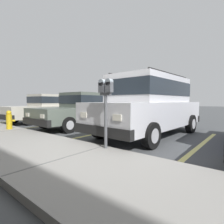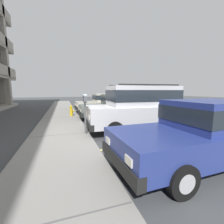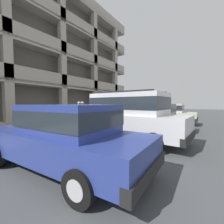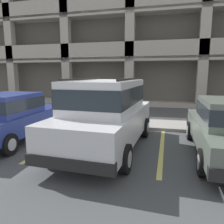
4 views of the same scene
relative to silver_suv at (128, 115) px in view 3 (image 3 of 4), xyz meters
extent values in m
cube|color=#444749|center=(-0.06, 2.16, -1.14)|extent=(80.00, 80.00, 0.10)
cube|color=gray|center=(-0.06, 3.46, -1.03)|extent=(40.00, 2.20, 0.12)
cube|color=#606060|center=(-0.06, 3.46, -0.97)|extent=(0.03, 2.16, 0.00)
cube|color=#606060|center=(3.94, 3.46, -0.97)|extent=(0.03, 2.16, 0.00)
cube|color=#606060|center=(7.94, 3.46, -0.97)|extent=(0.03, 2.16, 0.00)
cube|color=#DBD16B|center=(-1.70, 0.76, -1.08)|extent=(0.12, 4.80, 0.01)
cube|color=#DBD16B|center=(1.57, 0.76, -1.08)|extent=(0.12, 4.80, 0.01)
cube|color=#DBD16B|center=(4.84, 0.76, -1.08)|extent=(0.12, 4.80, 0.01)
cube|color=#DBD16B|center=(8.11, 0.76, -1.08)|extent=(0.12, 4.80, 0.01)
cube|color=silver|center=(0.00, 0.02, -0.36)|extent=(2.06, 4.78, 0.80)
cube|color=silver|center=(0.00, -0.03, 0.46)|extent=(1.75, 2.99, 0.84)
cube|color=#232B33|center=(0.00, -0.03, 0.48)|extent=(1.78, 3.01, 0.46)
cube|color=black|center=(0.11, 2.33, -0.64)|extent=(1.88, 0.25, 0.24)
cube|color=black|center=(-0.11, -2.29, -0.64)|extent=(1.88, 0.25, 0.24)
cube|color=silver|center=(0.68, 2.35, -0.28)|extent=(0.24, 0.04, 0.14)
cube|color=silver|center=(-0.46, 2.41, -0.28)|extent=(0.24, 0.04, 0.14)
cylinder|color=black|center=(0.97, 1.44, -0.76)|extent=(0.23, 0.67, 0.66)
cylinder|color=#B2B2B7|center=(0.97, 1.44, -0.76)|extent=(0.24, 0.37, 0.36)
cylinder|color=black|center=(-0.83, 1.52, -0.76)|extent=(0.23, 0.67, 0.66)
cylinder|color=#B2B2B7|center=(-0.83, 1.52, -0.76)|extent=(0.24, 0.37, 0.36)
cylinder|color=black|center=(0.83, -1.48, -0.76)|extent=(0.23, 0.67, 0.66)
cylinder|color=#B2B2B7|center=(0.83, -1.48, -0.76)|extent=(0.24, 0.37, 0.36)
cylinder|color=black|center=(-0.97, -1.39, -0.76)|extent=(0.23, 0.67, 0.66)
cylinder|color=#B2B2B7|center=(-0.97, -1.39, -0.76)|extent=(0.24, 0.37, 0.36)
cube|color=black|center=(0.69, -0.06, 0.92)|extent=(0.17, 2.62, 0.05)
cube|color=black|center=(-0.69, 0.00, 0.92)|extent=(0.17, 2.62, 0.05)
cube|color=navy|center=(-3.23, 0.15, -0.49)|extent=(1.85, 4.46, 0.60)
cube|color=navy|center=(-3.22, -0.15, 0.13)|extent=(1.56, 2.03, 0.64)
cube|color=#232B33|center=(-3.22, -0.15, 0.15)|extent=(1.59, 2.05, 0.35)
cube|color=black|center=(-3.30, 2.31, -0.67)|extent=(1.74, 0.22, 0.24)
cube|color=black|center=(-3.15, -2.01, -0.67)|extent=(1.74, 0.22, 0.24)
cube|color=silver|center=(-2.77, 2.37, -0.43)|extent=(0.24, 0.04, 0.14)
cylinder|color=black|center=(-2.44, 1.54, -0.79)|extent=(0.18, 0.61, 0.60)
cylinder|color=#B2B2B7|center=(-2.44, 1.54, -0.79)|extent=(0.19, 0.34, 0.33)
cylinder|color=black|center=(-2.35, -1.19, -0.79)|extent=(0.18, 0.61, 0.60)
cylinder|color=#B2B2B7|center=(-2.35, -1.19, -0.79)|extent=(0.19, 0.34, 0.33)
cylinder|color=black|center=(-4.01, -1.24, -0.79)|extent=(0.18, 0.61, 0.60)
cylinder|color=#B2B2B7|center=(-4.01, -1.24, -0.79)|extent=(0.19, 0.34, 0.33)
cube|color=#5B665B|center=(3.28, 0.16, -0.49)|extent=(1.71, 4.40, 0.60)
cube|color=#5B665B|center=(3.28, -0.14, 0.13)|extent=(1.50, 1.98, 0.64)
cube|color=#232B33|center=(3.28, -0.14, 0.15)|extent=(1.52, 2.01, 0.35)
cube|color=black|center=(3.27, 2.32, -0.67)|extent=(1.73, 0.16, 0.24)
cube|color=black|center=(3.28, -2.00, -0.67)|extent=(1.73, 0.16, 0.24)
cube|color=silver|center=(3.80, 2.37, -0.43)|extent=(0.24, 0.03, 0.14)
cube|color=silver|center=(2.75, 2.37, -0.43)|extent=(0.24, 0.03, 0.14)
cylinder|color=black|center=(4.11, 1.52, -0.79)|extent=(0.16, 0.60, 0.60)
cylinder|color=#B2B2B7|center=(4.11, 1.52, -0.79)|extent=(0.18, 0.33, 0.33)
cylinder|color=black|center=(2.44, 1.52, -0.79)|extent=(0.16, 0.60, 0.60)
cylinder|color=#B2B2B7|center=(2.44, 1.52, -0.79)|extent=(0.18, 0.33, 0.33)
cylinder|color=black|center=(4.11, -1.21, -0.79)|extent=(0.16, 0.60, 0.60)
cylinder|color=#B2B2B7|center=(4.11, -1.21, -0.79)|extent=(0.18, 0.33, 0.33)
cylinder|color=black|center=(2.44, -1.21, -0.79)|extent=(0.16, 0.60, 0.60)
cylinder|color=#B2B2B7|center=(2.44, -1.21, -0.79)|extent=(0.18, 0.33, 0.33)
cube|color=beige|center=(6.40, 0.12, -0.49)|extent=(1.86, 4.46, 0.60)
cube|color=beige|center=(6.41, -0.18, 0.13)|extent=(1.57, 2.03, 0.64)
cube|color=#232B33|center=(6.41, -0.18, 0.15)|extent=(1.59, 2.06, 0.35)
cube|color=black|center=(6.32, 2.28, -0.67)|extent=(1.74, 0.22, 0.24)
cube|color=black|center=(6.48, -2.04, -0.67)|extent=(1.74, 0.22, 0.24)
cube|color=silver|center=(6.85, 2.35, -0.43)|extent=(0.24, 0.04, 0.14)
cube|color=silver|center=(5.80, 2.31, -0.43)|extent=(0.24, 0.04, 0.14)
cylinder|color=black|center=(7.19, 1.52, -0.79)|extent=(0.18, 0.61, 0.60)
cylinder|color=#B2B2B7|center=(7.19, 1.52, -0.79)|extent=(0.19, 0.34, 0.33)
cylinder|color=black|center=(5.52, 1.46, -0.79)|extent=(0.18, 0.61, 0.60)
cylinder|color=#B2B2B7|center=(5.52, 1.46, -0.79)|extent=(0.19, 0.34, 0.33)
cylinder|color=black|center=(7.28, -1.21, -0.79)|extent=(0.18, 0.61, 0.60)
cylinder|color=#B2B2B7|center=(7.28, -1.21, -0.79)|extent=(0.19, 0.34, 0.33)
cylinder|color=black|center=(5.62, -1.27, -0.79)|extent=(0.18, 0.61, 0.60)
cylinder|color=#B2B2B7|center=(5.62, -1.27, -0.79)|extent=(0.19, 0.34, 0.33)
cylinder|color=#595B60|center=(-0.22, 2.51, -0.38)|extent=(0.07, 0.07, 1.18)
cube|color=#595B60|center=(-0.22, 2.51, 0.24)|extent=(0.28, 0.06, 0.06)
cube|color=#515459|center=(-0.32, 2.51, 0.38)|extent=(0.15, 0.11, 0.22)
cylinder|color=#8C99A3|center=(-0.32, 2.51, 0.49)|extent=(0.15, 0.11, 0.15)
cube|color=#B7B293|center=(-0.32, 2.45, 0.34)|extent=(0.08, 0.01, 0.08)
cube|color=#515459|center=(-0.12, 2.51, 0.38)|extent=(0.15, 0.11, 0.22)
cylinder|color=#8C99A3|center=(-0.12, 2.51, 0.49)|extent=(0.15, 0.11, 0.15)
cube|color=#B7B293|center=(-0.12, 2.45, 0.34)|extent=(0.08, 0.01, 0.08)
cube|color=#A8A093|center=(-0.86, 8.66, 2.61)|extent=(32.00, 0.20, 1.10)
cube|color=#A8A093|center=(-0.86, 8.66, 5.61)|extent=(32.00, 0.20, 1.10)
cube|color=#A8A093|center=(-0.86, 8.81, 4.91)|extent=(0.60, 0.50, 12.00)
cube|color=#A8A093|center=(3.72, 8.81, 4.91)|extent=(0.60, 0.50, 12.00)
cube|color=#A8A093|center=(8.29, 8.81, 4.91)|extent=(0.60, 0.50, 12.00)
cube|color=#A8A093|center=(12.86, 8.81, 4.91)|extent=(0.60, 0.50, 12.00)
cylinder|color=gold|center=(4.32, 2.81, -0.69)|extent=(0.20, 0.20, 0.55)
sphere|color=gold|center=(4.32, 2.81, -0.36)|extent=(0.18, 0.18, 0.18)
cylinder|color=gold|center=(4.32, 2.66, -0.67)|extent=(0.08, 0.10, 0.08)
cylinder|color=gold|center=(4.47, 2.81, -0.67)|extent=(0.10, 0.07, 0.07)
camera|label=1|loc=(-2.76, 5.39, 0.08)|focal=28.00mm
camera|label=2|loc=(-5.89, 3.29, 0.68)|focal=24.00mm
camera|label=3|loc=(-5.54, -2.86, 0.48)|focal=24.00mm
camera|label=4|loc=(1.66, -5.91, 1.05)|focal=35.00mm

